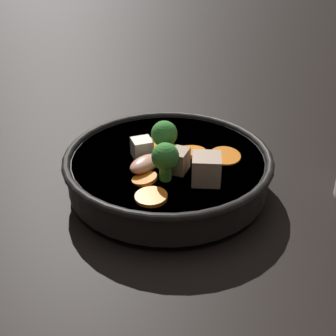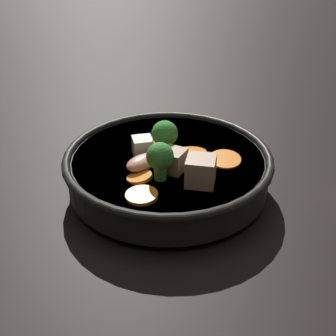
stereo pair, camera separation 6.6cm
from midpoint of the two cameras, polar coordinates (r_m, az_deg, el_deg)
name	(u,v)px [view 1 (the left image)]	position (r m, az deg, el deg)	size (l,w,h in m)	color
ground_plane	(168,189)	(0.67, -2.78, -2.71)	(3.00, 3.00, 0.00)	black
stirfry_bowl	(168,167)	(0.65, -2.85, 0.03)	(0.29, 0.29, 0.11)	black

